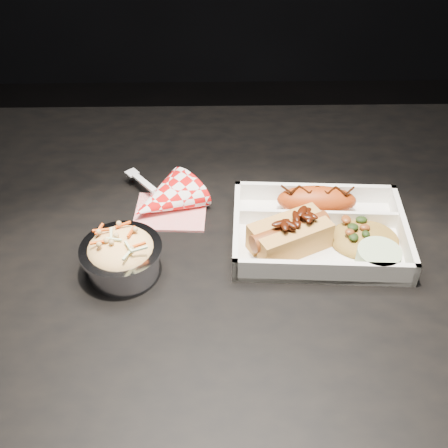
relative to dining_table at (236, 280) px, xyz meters
The scene contains 8 objects.
dining_table is the anchor object (origin of this frame).
food_tray 0.16m from the dining_table, ahead, with size 0.26×0.19×0.04m.
fried_pastry 0.18m from the dining_table, 22.83° to the left, with size 0.12×0.05×0.04m, color #A93D10.
hotdog 0.15m from the dining_table, 20.70° to the right, with size 0.13×0.10×0.06m.
fried_rice_mound 0.22m from the dining_table, ahead, with size 0.10×0.08×0.03m, color #A77C30.
cupcake_liner 0.23m from the dining_table, 20.00° to the right, with size 0.06×0.06×0.03m, color #A9C494.
foil_coleslaw_cup 0.21m from the dining_table, 157.56° to the right, with size 0.11×0.11×0.07m.
napkin_fork 0.17m from the dining_table, 147.44° to the left, with size 0.15×0.16×0.10m.
Camera 1 is at (-0.03, -0.62, 1.31)m, focal length 45.00 mm.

